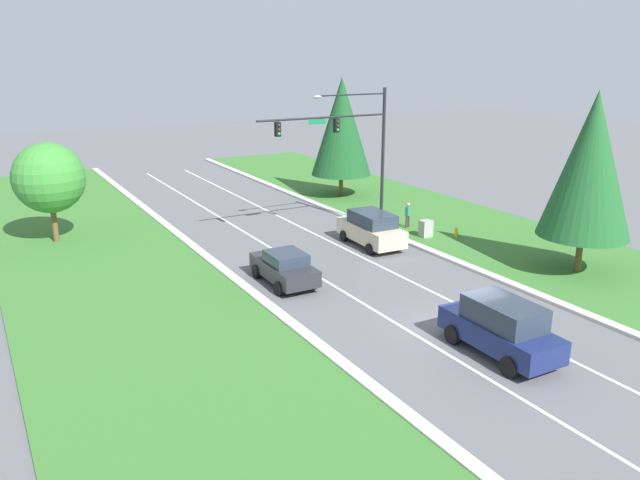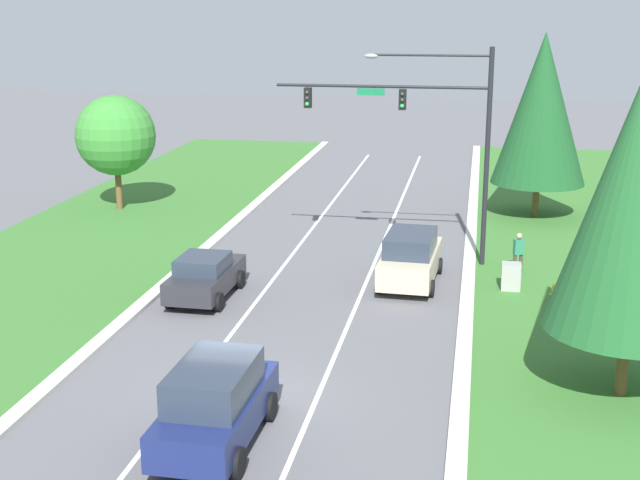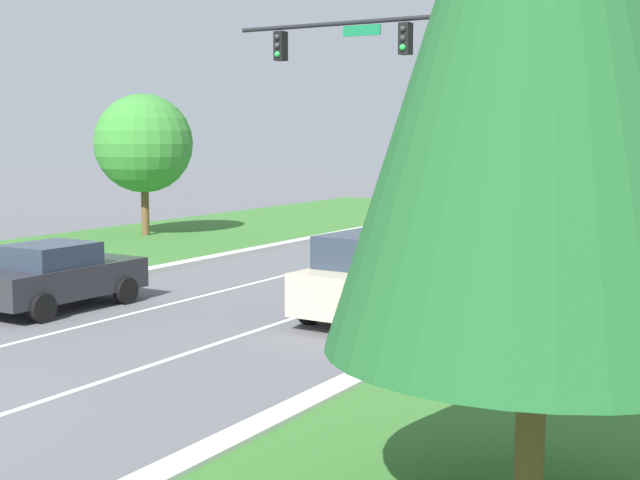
{
  "view_description": "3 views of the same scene",
  "coord_description": "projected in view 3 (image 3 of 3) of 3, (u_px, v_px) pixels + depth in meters",
  "views": [
    {
      "loc": [
        -16.34,
        -17.06,
        10.73
      ],
      "look_at": [
        0.09,
        11.56,
        0.81
      ],
      "focal_mm": 35.0,
      "sensor_mm": 36.0,
      "label": 1
    },
    {
      "loc": [
        5.83,
        -21.06,
        10.42
      ],
      "look_at": [
        0.03,
        11.1,
        1.65
      ],
      "focal_mm": 50.0,
      "sensor_mm": 36.0,
      "label": 2
    },
    {
      "loc": [
        12.7,
        -6.75,
        4.26
      ],
      "look_at": [
        1.16,
        12.72,
        1.56
      ],
      "focal_mm": 50.0,
      "sensor_mm": 36.0,
      "label": 3
    }
  ],
  "objects": [
    {
      "name": "fire_hydrant",
      "position": [
        592.0,
        342.0,
        16.88
      ],
      "size": [
        0.34,
        0.2,
        0.7
      ],
      "color": "gold",
      "rests_on": "ground_plane"
    },
    {
      "name": "conifer_far_right_tree",
      "position": [
        542.0,
        8.0,
        9.05
      ],
      "size": [
        4.45,
        4.45,
        9.1
      ],
      "color": "brown",
      "rests_on": "ground_plane"
    },
    {
      "name": "charcoal_sedan",
      "position": [
        58.0,
        276.0,
        21.64
      ],
      "size": [
        2.09,
        4.33,
        1.64
      ],
      "rotation": [
        0.0,
        0.0,
        -0.02
      ],
      "color": "#28282D",
      "rests_on": "ground_plane"
    },
    {
      "name": "champagne_suv",
      "position": [
        378.0,
        274.0,
        20.63
      ],
      "size": [
        2.31,
        4.85,
        2.0
      ],
      "rotation": [
        0.0,
        0.0,
        -0.05
      ],
      "color": "beige",
      "rests_on": "ground_plane"
    },
    {
      "name": "oak_near_left_tree",
      "position": [
        144.0,
        144.0,
        36.58
      ],
      "size": [
        4.05,
        4.05,
        5.9
      ],
      "color": "brown",
      "rests_on": "ground_plane"
    },
    {
      "name": "traffic_signal_mast",
      "position": [
        443.0,
        72.0,
        22.29
      ],
      "size": [
        8.57,
        0.41,
        8.75
      ],
      "color": "black",
      "rests_on": "ground_plane"
    },
    {
      "name": "utility_cabinet",
      "position": [
        532.0,
        314.0,
        18.5
      ],
      "size": [
        0.7,
        0.6,
        1.09
      ],
      "color": "#9E9E99",
      "rests_on": "ground_plane"
    },
    {
      "name": "pedestrian",
      "position": [
        575.0,
        281.0,
        20.16
      ],
      "size": [
        0.43,
        0.35,
        1.69
      ],
      "rotation": [
        0.0,
        0.0,
        3.53
      ],
      "color": "#42382D",
      "rests_on": "ground_plane"
    }
  ]
}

